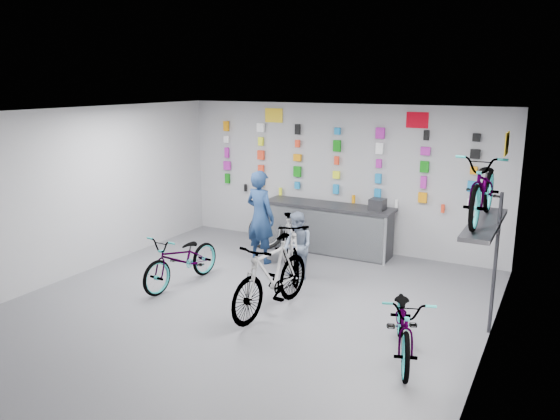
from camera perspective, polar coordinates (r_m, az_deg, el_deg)
The scene contains 20 objects.
floor at distance 8.44m, azimuth -4.74°, elevation -10.80°, with size 8.00×8.00×0.00m, color #545459.
ceiling at distance 7.71m, azimuth -5.17°, elevation 9.99°, with size 8.00×8.00×0.00m, color white.
wall_back at distance 11.43m, azimuth 6.03°, elevation 3.48°, with size 7.00×7.00×0.00m, color #B0B0B2.
wall_left at distance 10.24m, azimuth -21.63°, elevation 1.45°, with size 8.00×8.00×0.00m, color #B0B0B2.
wall_right at distance 6.77m, azimuth 20.85°, elevation -4.26°, with size 8.00×8.00×0.00m, color #B0B0B2.
counter at distance 11.23m, azimuth 5.02°, elevation -1.97°, with size 2.70×0.66×1.00m.
merch_wall at distance 11.31m, azimuth 6.05°, elevation 4.90°, with size 5.57×0.08×1.56m.
wall_bracket at distance 7.95m, azimuth 20.77°, elevation -1.98°, with size 0.39×1.90×2.00m.
sign_left at distance 11.91m, azimuth -0.65°, elevation 9.86°, with size 0.42×0.02×0.30m, color yellow.
sign_right at distance 10.77m, azimuth 14.15°, elevation 9.09°, with size 0.42×0.02×0.30m, color red.
sign_side at distance 7.72m, azimuth 22.61°, elevation 6.42°, with size 0.02×0.40×0.30m, color yellow.
bike_left at distance 9.54m, azimuth -10.20°, elevation -5.06°, with size 0.62×1.77×0.93m, color gray.
bike_center at distance 8.28m, azimuth -0.90°, elevation -6.88°, with size 0.55×1.93×1.16m, color gray.
bike_right at distance 7.21m, azimuth 12.89°, elevation -11.41°, with size 0.62×1.78×0.93m, color gray.
bike_service at distance 9.74m, azimuth 1.09°, elevation -3.92°, with size 0.52×1.84×1.11m, color gray.
bike_wall at distance 7.83m, azimuth 20.56°, elevation 2.25°, with size 0.63×1.80×0.95m, color gray.
clerk at distance 10.48m, azimuth -2.08°, elevation -0.71°, with size 0.66×0.43×1.80m, color navy.
customer at distance 9.61m, azimuth 1.83°, elevation -3.82°, with size 0.59×0.46×1.22m, color slate.
spare_wheel at distance 11.48m, azimuth -1.47°, elevation -2.20°, with size 0.82×0.47×0.76m.
register at distance 10.75m, azimuth 10.16°, elevation 0.59°, with size 0.28×0.30×0.22m, color black.
Camera 1 is at (4.22, -6.44, 3.45)m, focal length 35.00 mm.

